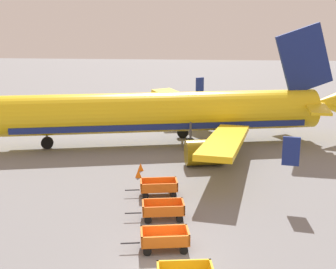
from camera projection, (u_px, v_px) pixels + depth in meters
ground_plane at (167, 256)px, 23.41m from camera, size 220.00×220.00×0.00m
airplane at (171, 113)px, 43.12m from camera, size 37.38×30.23×11.34m
baggage_cart_third_in_row at (165, 239)px, 23.90m from camera, size 3.62×1.81×1.07m
baggage_cart_fourth_in_row at (163, 210)px, 27.52m from camera, size 3.62×1.79×1.07m
baggage_cart_far_end at (159, 187)px, 31.18m from camera, size 3.62×1.82×1.07m
traffic_cone_near_plane at (141, 167)px, 36.28m from camera, size 0.46×0.46×0.61m
traffic_cone_mid_apron at (138, 173)px, 34.77m from camera, size 0.47×0.47×0.62m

